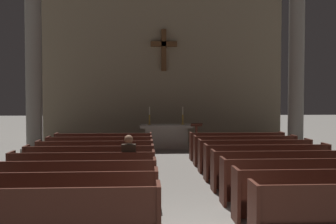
{
  "coord_description": "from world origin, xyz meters",
  "views": [
    {
      "loc": [
        -0.88,
        -5.61,
        2.19
      ],
      "look_at": [
        0.0,
        9.55,
        1.59
      ],
      "focal_mm": 42.23,
      "sensor_mm": 36.0,
      "label": 1
    }
  ],
  "objects_px": {
    "pew_left_row_4": "(83,172)",
    "pew_right_row_5": "(267,162)",
    "pew_left_row_5": "(90,164)",
    "altar": "(166,136)",
    "lectern": "(196,138)",
    "pew_left_row_3": "(74,183)",
    "candlestick_left": "(149,119)",
    "pew_right_row_8": "(237,146)",
    "pew_left_row_6": "(95,157)",
    "column_right_second": "(296,63)",
    "pew_right_row_7": "(245,150)",
    "pew_right_row_2": "(326,194)",
    "pew_left_row_7": "(100,151)",
    "pew_right_row_4": "(281,170)",
    "candlestick_right": "(183,119)",
    "pew_right_row_3": "(301,180)",
    "pew_left_row_1": "(45,218)",
    "pew_left_row_8": "(104,147)",
    "lone_worshipper": "(129,162)",
    "column_left_second": "(33,62)",
    "pew_left_row_2": "(62,198)",
    "pew_right_row_6": "(255,155)"
  },
  "relations": [
    {
      "from": "pew_right_row_5",
      "to": "lone_worshipper",
      "type": "bearing_deg",
      "value": -162.86
    },
    {
      "from": "lone_worshipper",
      "to": "pew_right_row_7",
      "type": "bearing_deg",
      "value": 43.43
    },
    {
      "from": "lectern",
      "to": "pew_left_row_5",
      "type": "bearing_deg",
      "value": -123.28
    },
    {
      "from": "pew_right_row_2",
      "to": "pew_left_row_7",
      "type": "bearing_deg",
      "value": 129.02
    },
    {
      "from": "pew_left_row_8",
      "to": "lone_worshipper",
      "type": "bearing_deg",
      "value": -76.98
    },
    {
      "from": "pew_left_row_3",
      "to": "pew_right_row_7",
      "type": "bearing_deg",
      "value": 44.64
    },
    {
      "from": "pew_right_row_7",
      "to": "pew_left_row_7",
      "type": "bearing_deg",
      "value": 180.0
    },
    {
      "from": "pew_left_row_5",
      "to": "pew_right_row_7",
      "type": "height_order",
      "value": "same"
    },
    {
      "from": "candlestick_left",
      "to": "lectern",
      "type": "relative_size",
      "value": 0.65
    },
    {
      "from": "pew_right_row_4",
      "to": "pew_right_row_7",
      "type": "xyz_separation_m",
      "value": [
        0.0,
        3.39,
        0.0
      ]
    },
    {
      "from": "pew_left_row_4",
      "to": "pew_left_row_7",
      "type": "distance_m",
      "value": 3.39
    },
    {
      "from": "pew_left_row_5",
      "to": "altar",
      "type": "relative_size",
      "value": 1.48
    },
    {
      "from": "pew_left_row_3",
      "to": "lectern",
      "type": "bearing_deg",
      "value": 65.42
    },
    {
      "from": "pew_right_row_8",
      "to": "altar",
      "type": "distance_m",
      "value": 3.78
    },
    {
      "from": "pew_left_row_8",
      "to": "column_left_second",
      "type": "height_order",
      "value": "column_left_second"
    },
    {
      "from": "pew_left_row_8",
      "to": "lectern",
      "type": "xyz_separation_m",
      "value": [
        3.41,
        1.81,
        0.07
      ]
    },
    {
      "from": "pew_right_row_8",
      "to": "column_right_second",
      "type": "xyz_separation_m",
      "value": [
        2.88,
        2.06,
        3.05
      ]
    },
    {
      "from": "pew_left_row_1",
      "to": "pew_left_row_8",
      "type": "xyz_separation_m",
      "value": [
        0.0,
        7.92,
        0.0
      ]
    },
    {
      "from": "pew_left_row_1",
      "to": "pew_right_row_7",
      "type": "bearing_deg",
      "value": 55.97
    },
    {
      "from": "pew_left_row_6",
      "to": "lectern",
      "type": "bearing_deg",
      "value": 50.01
    },
    {
      "from": "pew_right_row_5",
      "to": "altar",
      "type": "xyz_separation_m",
      "value": [
        -2.29,
        6.4,
        0.06
      ]
    },
    {
      "from": "pew_left_row_2",
      "to": "pew_left_row_4",
      "type": "relative_size",
      "value": 1.0
    },
    {
      "from": "pew_left_row_4",
      "to": "pew_right_row_8",
      "type": "xyz_separation_m",
      "value": [
        4.58,
        4.52,
        0.0
      ]
    },
    {
      "from": "column_right_second",
      "to": "altar",
      "type": "xyz_separation_m",
      "value": [
        -5.18,
        0.95,
        -2.99
      ]
    },
    {
      "from": "pew_left_row_5",
      "to": "pew_right_row_7",
      "type": "distance_m",
      "value": 5.11
    },
    {
      "from": "pew_right_row_5",
      "to": "lectern",
      "type": "relative_size",
      "value": 2.82
    },
    {
      "from": "pew_left_row_1",
      "to": "pew_left_row_3",
      "type": "xyz_separation_m",
      "value": [
        0.0,
        2.26,
        0.0
      ]
    },
    {
      "from": "pew_right_row_3",
      "to": "pew_right_row_5",
      "type": "relative_size",
      "value": 1.0
    },
    {
      "from": "column_right_second",
      "to": "altar",
      "type": "distance_m",
      "value": 6.05
    },
    {
      "from": "pew_left_row_2",
      "to": "pew_right_row_4",
      "type": "bearing_deg",
      "value": 26.28
    },
    {
      "from": "altar",
      "to": "candlestick_left",
      "type": "distance_m",
      "value": 1.0
    },
    {
      "from": "pew_left_row_3",
      "to": "altar",
      "type": "relative_size",
      "value": 1.48
    },
    {
      "from": "candlestick_left",
      "to": "lectern",
      "type": "height_order",
      "value": "candlestick_left"
    },
    {
      "from": "pew_right_row_2",
      "to": "pew_left_row_6",
      "type": "bearing_deg",
      "value": 135.36
    },
    {
      "from": "pew_right_row_5",
      "to": "pew_right_row_7",
      "type": "relative_size",
      "value": 1.0
    },
    {
      "from": "pew_right_row_7",
      "to": "pew_right_row_3",
      "type": "bearing_deg",
      "value": -90.0
    },
    {
      "from": "column_left_second",
      "to": "pew_right_row_5",
      "type": "bearing_deg",
      "value": -36.12
    },
    {
      "from": "pew_left_row_6",
      "to": "lectern",
      "type": "height_order",
      "value": "lectern"
    },
    {
      "from": "pew_right_row_4",
      "to": "column_right_second",
      "type": "xyz_separation_m",
      "value": [
        2.88,
        6.58,
        3.05
      ]
    },
    {
      "from": "pew_left_row_4",
      "to": "pew_right_row_5",
      "type": "distance_m",
      "value": 4.72
    },
    {
      "from": "pew_right_row_3",
      "to": "candlestick_left",
      "type": "distance_m",
      "value": 9.19
    },
    {
      "from": "pew_left_row_1",
      "to": "pew_right_row_2",
      "type": "distance_m",
      "value": 4.72
    },
    {
      "from": "pew_left_row_6",
      "to": "candlestick_right",
      "type": "xyz_separation_m",
      "value": [
        2.99,
        5.27,
        0.78
      ]
    },
    {
      "from": "pew_right_row_6",
      "to": "pew_right_row_8",
      "type": "distance_m",
      "value": 2.26
    },
    {
      "from": "pew_right_row_5",
      "to": "column_left_second",
      "type": "height_order",
      "value": "column_left_second"
    },
    {
      "from": "pew_left_row_3",
      "to": "pew_right_row_2",
      "type": "height_order",
      "value": "same"
    },
    {
      "from": "pew_right_row_3",
      "to": "pew_right_row_8",
      "type": "height_order",
      "value": "same"
    },
    {
      "from": "pew_left_row_3",
      "to": "pew_right_row_5",
      "type": "height_order",
      "value": "same"
    },
    {
      "from": "pew_left_row_7",
      "to": "pew_right_row_3",
      "type": "height_order",
      "value": "same"
    },
    {
      "from": "pew_left_row_4",
      "to": "pew_right_row_5",
      "type": "height_order",
      "value": "same"
    }
  ]
}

